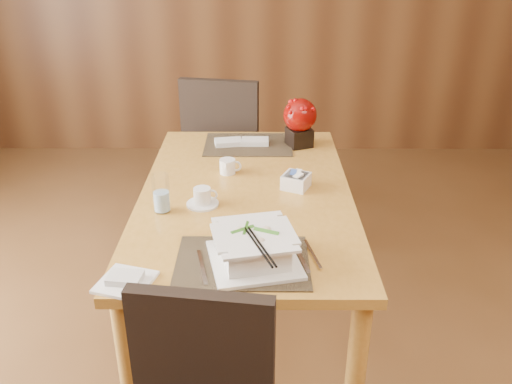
{
  "coord_description": "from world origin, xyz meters",
  "views": [
    {
      "loc": [
        0.05,
        -1.49,
        1.77
      ],
      "look_at": [
        0.04,
        0.35,
        0.87
      ],
      "focal_mm": 38.0,
      "sensor_mm": 36.0,
      "label": 1
    }
  ],
  "objects_px": {
    "soup_setting": "(254,248)",
    "bread_plate": "(126,282)",
    "dining_table": "(246,211)",
    "sugar_caddy": "(296,181)",
    "berry_decor": "(300,120)",
    "creamer_jug": "(227,166)",
    "far_chair": "(225,147)",
    "water_glass": "(161,193)",
    "coffee_cup": "(202,198)"
  },
  "relations": [
    {
      "from": "water_glass",
      "to": "dining_table",
      "type": "bearing_deg",
      "value": 28.82
    },
    {
      "from": "sugar_caddy",
      "to": "bread_plate",
      "type": "bearing_deg",
      "value": -129.61
    },
    {
      "from": "dining_table",
      "to": "coffee_cup",
      "type": "xyz_separation_m",
      "value": [
        -0.17,
        -0.13,
        0.13
      ]
    },
    {
      "from": "creamer_jug",
      "to": "bread_plate",
      "type": "bearing_deg",
      "value": -102.6
    },
    {
      "from": "coffee_cup",
      "to": "far_chair",
      "type": "bearing_deg",
      "value": 88.69
    },
    {
      "from": "far_chair",
      "to": "dining_table",
      "type": "bearing_deg",
      "value": 108.61
    },
    {
      "from": "bread_plate",
      "to": "water_glass",
      "type": "bearing_deg",
      "value": 85.36
    },
    {
      "from": "berry_decor",
      "to": "bread_plate",
      "type": "xyz_separation_m",
      "value": [
        -0.63,
        -1.21,
        -0.14
      ]
    },
    {
      "from": "soup_setting",
      "to": "bread_plate",
      "type": "bearing_deg",
      "value": -176.04
    },
    {
      "from": "coffee_cup",
      "to": "far_chair",
      "type": "distance_m",
      "value": 1.13
    },
    {
      "from": "coffee_cup",
      "to": "far_chair",
      "type": "height_order",
      "value": "far_chair"
    },
    {
      "from": "berry_decor",
      "to": "soup_setting",
      "type": "bearing_deg",
      "value": -101.6
    },
    {
      "from": "coffee_cup",
      "to": "far_chair",
      "type": "xyz_separation_m",
      "value": [
        0.03,
        1.11,
        -0.21
      ]
    },
    {
      "from": "dining_table",
      "to": "sugar_caddy",
      "type": "xyz_separation_m",
      "value": [
        0.22,
        0.04,
        0.13
      ]
    },
    {
      "from": "dining_table",
      "to": "soup_setting",
      "type": "height_order",
      "value": "soup_setting"
    },
    {
      "from": "creamer_jug",
      "to": "far_chair",
      "type": "height_order",
      "value": "far_chair"
    },
    {
      "from": "dining_table",
      "to": "creamer_jug",
      "type": "distance_m",
      "value": 0.25
    },
    {
      "from": "bread_plate",
      "to": "far_chair",
      "type": "xyz_separation_m",
      "value": [
        0.22,
        1.66,
        -0.19
      ]
    },
    {
      "from": "creamer_jug",
      "to": "berry_decor",
      "type": "relative_size",
      "value": 0.37
    },
    {
      "from": "soup_setting",
      "to": "berry_decor",
      "type": "distance_m",
      "value": 1.12
    },
    {
      "from": "creamer_jug",
      "to": "far_chair",
      "type": "distance_m",
      "value": 0.83
    },
    {
      "from": "sugar_caddy",
      "to": "berry_decor",
      "type": "xyz_separation_m",
      "value": [
        0.05,
        0.5,
        0.11
      ]
    },
    {
      "from": "soup_setting",
      "to": "sugar_caddy",
      "type": "distance_m",
      "value": 0.61
    },
    {
      "from": "bread_plate",
      "to": "far_chair",
      "type": "relative_size",
      "value": 0.16
    },
    {
      "from": "dining_table",
      "to": "coffee_cup",
      "type": "relative_size",
      "value": 11.35
    },
    {
      "from": "coffee_cup",
      "to": "water_glass",
      "type": "distance_m",
      "value": 0.17
    },
    {
      "from": "bread_plate",
      "to": "coffee_cup",
      "type": "bearing_deg",
      "value": 70.32
    },
    {
      "from": "soup_setting",
      "to": "bread_plate",
      "type": "xyz_separation_m",
      "value": [
        -0.41,
        -0.12,
        -0.05
      ]
    },
    {
      "from": "sugar_caddy",
      "to": "coffee_cup",
      "type": "bearing_deg",
      "value": -157.35
    },
    {
      "from": "creamer_jug",
      "to": "berry_decor",
      "type": "height_order",
      "value": "berry_decor"
    },
    {
      "from": "bread_plate",
      "to": "far_chair",
      "type": "height_order",
      "value": "far_chair"
    },
    {
      "from": "water_glass",
      "to": "far_chair",
      "type": "height_order",
      "value": "far_chair"
    },
    {
      "from": "soup_setting",
      "to": "creamer_jug",
      "type": "height_order",
      "value": "soup_setting"
    },
    {
      "from": "coffee_cup",
      "to": "soup_setting",
      "type": "bearing_deg",
      "value": -63.26
    },
    {
      "from": "coffee_cup",
      "to": "sugar_caddy",
      "type": "xyz_separation_m",
      "value": [
        0.39,
        0.16,
        -0.0
      ]
    },
    {
      "from": "dining_table",
      "to": "berry_decor",
      "type": "height_order",
      "value": "berry_decor"
    },
    {
      "from": "water_glass",
      "to": "creamer_jug",
      "type": "height_order",
      "value": "water_glass"
    },
    {
      "from": "sugar_caddy",
      "to": "bread_plate",
      "type": "xyz_separation_m",
      "value": [
        -0.59,
        -0.71,
        -0.03
      ]
    },
    {
      "from": "bread_plate",
      "to": "far_chair",
      "type": "distance_m",
      "value": 1.68
    },
    {
      "from": "soup_setting",
      "to": "water_glass",
      "type": "distance_m",
      "value": 0.52
    },
    {
      "from": "soup_setting",
      "to": "coffee_cup",
      "type": "distance_m",
      "value": 0.48
    },
    {
      "from": "water_glass",
      "to": "bread_plate",
      "type": "bearing_deg",
      "value": -94.64
    },
    {
      "from": "dining_table",
      "to": "bread_plate",
      "type": "distance_m",
      "value": 0.77
    },
    {
      "from": "dining_table",
      "to": "far_chair",
      "type": "height_order",
      "value": "far_chair"
    },
    {
      "from": "water_glass",
      "to": "creamer_jug",
      "type": "bearing_deg",
      "value": 57.22
    },
    {
      "from": "coffee_cup",
      "to": "water_glass",
      "type": "bearing_deg",
      "value": -160.3
    },
    {
      "from": "soup_setting",
      "to": "sugar_caddy",
      "type": "bearing_deg",
      "value": 60.84
    },
    {
      "from": "sugar_caddy",
      "to": "far_chair",
      "type": "xyz_separation_m",
      "value": [
        -0.37,
        0.95,
        -0.21
      ]
    },
    {
      "from": "far_chair",
      "to": "sugar_caddy",
      "type": "bearing_deg",
      "value": 121.06
    },
    {
      "from": "creamer_jug",
      "to": "sugar_caddy",
      "type": "distance_m",
      "value": 0.34
    }
  ]
}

